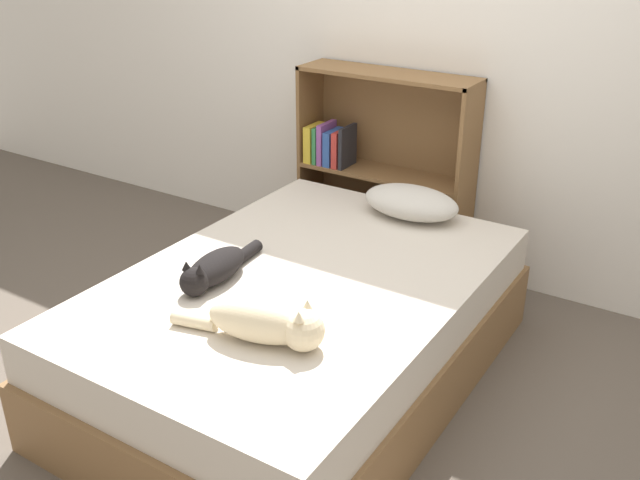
{
  "coord_description": "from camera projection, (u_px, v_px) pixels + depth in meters",
  "views": [
    {
      "loc": [
        1.39,
        -2.04,
        1.79
      ],
      "look_at": [
        0.0,
        0.14,
        0.58
      ],
      "focal_mm": 40.0,
      "sensor_mm": 36.0,
      "label": 1
    }
  ],
  "objects": [
    {
      "name": "ground_plane",
      "position": [
        302.0,
        377.0,
        2.99
      ],
      "size": [
        8.0,
        8.0,
        0.0
      ],
      "primitive_type": "plane",
      "color": "brown"
    },
    {
      "name": "wall_back",
      "position": [
        447.0,
        30.0,
        3.45
      ],
      "size": [
        8.0,
        0.06,
        2.5
      ],
      "color": "white",
      "rests_on": "ground_plane"
    },
    {
      "name": "bed",
      "position": [
        301.0,
        329.0,
        2.89
      ],
      "size": [
        1.28,
        1.88,
        0.48
      ],
      "color": "brown",
      "rests_on": "ground_plane"
    },
    {
      "name": "pillow",
      "position": [
        411.0,
        202.0,
        3.3
      ],
      "size": [
        0.46,
        0.28,
        0.14
      ],
      "color": "beige",
      "rests_on": "bed"
    },
    {
      "name": "cat_light",
      "position": [
        268.0,
        323.0,
        2.34
      ],
      "size": [
        0.55,
        0.22,
        0.16
      ],
      "rotation": [
        0.0,
        0.0,
        0.23
      ],
      "color": "beige",
      "rests_on": "bed"
    },
    {
      "name": "cat_dark",
      "position": [
        214.0,
        269.0,
        2.73
      ],
      "size": [
        0.17,
        0.48,
        0.13
      ],
      "rotation": [
        0.0,
        0.0,
        4.78
      ],
      "color": "black",
      "rests_on": "bed"
    },
    {
      "name": "bookshelf",
      "position": [
        381.0,
        167.0,
        3.78
      ],
      "size": [
        0.93,
        0.26,
        1.05
      ],
      "color": "brown",
      "rests_on": "ground_plane"
    }
  ]
}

